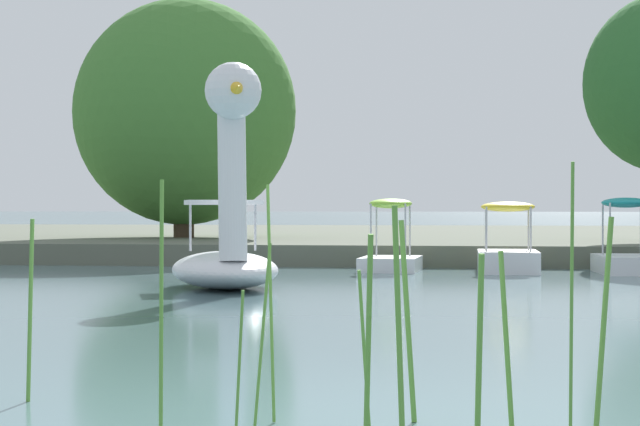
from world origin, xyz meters
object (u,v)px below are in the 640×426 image
pedal_boat_teal (626,252)px  swan_boat (227,228)px  pedal_boat_yellow (508,252)px  tree_willow_overhanging (184,112)px  pedal_boat_lime (391,249)px

pedal_boat_teal → swan_boat: bearing=-141.2°
pedal_boat_yellow → swan_boat: bearing=-129.0°
pedal_boat_yellow → tree_willow_overhanging: 11.63m
swan_boat → pedal_boat_lime: 6.07m
pedal_boat_teal → pedal_boat_yellow: bearing=177.6°
swan_boat → pedal_boat_yellow: 7.19m
pedal_boat_lime → pedal_boat_yellow: pedal_boat_lime is taller
swan_boat → pedal_boat_lime: size_ratio=1.91×
pedal_boat_yellow → pedal_boat_teal: size_ratio=1.00×
pedal_boat_yellow → tree_willow_overhanging: tree_willow_overhanging is taller
swan_boat → pedal_boat_teal: 8.75m
pedal_boat_lime → pedal_boat_yellow: 2.37m
pedal_boat_lime → pedal_boat_yellow: bearing=-1.9°
pedal_boat_yellow → tree_willow_overhanging: bearing=140.4°
swan_boat → pedal_boat_teal: size_ratio=1.69×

